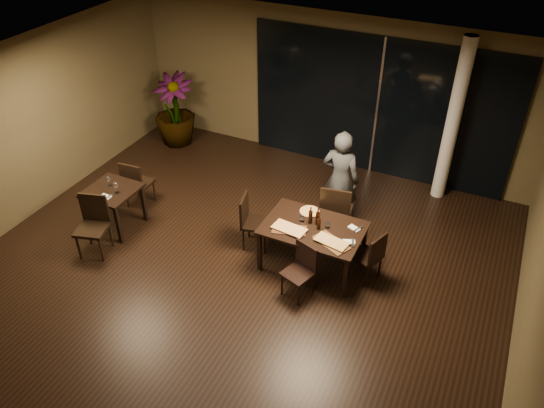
{
  "coord_description": "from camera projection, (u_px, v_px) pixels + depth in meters",
  "views": [
    {
      "loc": [
        3.14,
        -5.12,
        5.63
      ],
      "look_at": [
        0.36,
        0.69,
        1.05
      ],
      "focal_mm": 35.0,
      "sensor_mm": 36.0,
      "label": 1
    }
  ],
  "objects": [
    {
      "name": "side_napkin",
      "position": [
        106.0,
        197.0,
        8.58
      ],
      "size": [
        0.18,
        0.11,
        0.01
      ],
      "primitive_type": "cube",
      "rotation": [
        0.0,
        0.0,
        -0.03
      ],
      "color": "silver",
      "rests_on": "side_table"
    },
    {
      "name": "side_table",
      "position": [
        113.0,
        196.0,
        8.83
      ],
      "size": [
        0.8,
        0.8,
        0.75
      ],
      "color": "black",
      "rests_on": "ground"
    },
    {
      "name": "wall_back",
      "position": [
        330.0,
        90.0,
        10.24
      ],
      "size": [
        8.0,
        0.1,
        3.0
      ],
      "primitive_type": "cube",
      "color": "brown",
      "rests_on": "ground"
    },
    {
      "name": "chair_main_near",
      "position": [
        301.0,
        268.0,
        7.62
      ],
      "size": [
        0.49,
        0.49,
        0.84
      ],
      "rotation": [
        0.0,
        0.0,
        -0.33
      ],
      "color": "black",
      "rests_on": "ground"
    },
    {
      "name": "tumbler_left",
      "position": [
        302.0,
        219.0,
        8.03
      ],
      "size": [
        0.07,
        0.07,
        0.09
      ],
      "primitive_type": "cylinder",
      "color": "white",
      "rests_on": "main_table"
    },
    {
      "name": "wine_glass_b",
      "position": [
        116.0,
        188.0,
        8.63
      ],
      "size": [
        0.08,
        0.08,
        0.19
      ],
      "primitive_type": null,
      "color": "white",
      "rests_on": "side_table"
    },
    {
      "name": "ground",
      "position": [
        231.0,
        277.0,
        8.13
      ],
      "size": [
        8.0,
        8.0,
        0.0
      ],
      "primitive_type": "plane",
      "color": "black",
      "rests_on": "ground"
    },
    {
      "name": "column",
      "position": [
        453.0,
        122.0,
        9.11
      ],
      "size": [
        0.24,
        0.24,
        3.0
      ],
      "primitive_type": "cylinder",
      "color": "silver",
      "rests_on": "ground"
    },
    {
      "name": "diner",
      "position": [
        340.0,
        179.0,
        8.77
      ],
      "size": [
        0.6,
        0.4,
        1.76
      ],
      "primitive_type": "imported",
      "rotation": [
        0.0,
        0.0,
        3.13
      ],
      "color": "#2E3033",
      "rests_on": "ground"
    },
    {
      "name": "main_table",
      "position": [
        313.0,
        231.0,
        7.98
      ],
      "size": [
        1.5,
        1.0,
        0.75
      ],
      "color": "black",
      "rests_on": "ground"
    },
    {
      "name": "napkin_near",
      "position": [
        349.0,
        242.0,
        7.64
      ],
      "size": [
        0.2,
        0.16,
        0.01
      ],
      "primitive_type": "cube",
      "rotation": [
        0.0,
        0.0,
        0.37
      ],
      "color": "white",
      "rests_on": "main_table"
    },
    {
      "name": "chair_main_right",
      "position": [
        371.0,
        255.0,
        7.83
      ],
      "size": [
        0.51,
        0.51,
        0.86
      ],
      "rotation": [
        0.0,
        0.0,
        -1.92
      ],
      "color": "black",
      "rests_on": "ground"
    },
    {
      "name": "wine_glass_a",
      "position": [
        109.0,
        182.0,
        8.8
      ],
      "size": [
        0.07,
        0.07,
        0.17
      ],
      "primitive_type": null,
      "color": "white",
      "rests_on": "side_table"
    },
    {
      "name": "oblong_pizza_right",
      "position": [
        331.0,
        242.0,
        7.62
      ],
      "size": [
        0.5,
        0.3,
        0.02
      ],
      "primitive_type": null,
      "rotation": [
        0.0,
        0.0,
        -0.19
      ],
      "color": "#6C0A09",
      "rests_on": "pizza_board_right"
    },
    {
      "name": "ceiling",
      "position": [
        220.0,
        93.0,
        6.38
      ],
      "size": [
        8.0,
        8.0,
        0.04
      ],
      "primitive_type": "cube",
      "color": "silver",
      "rests_on": "wall_back"
    },
    {
      "name": "napkin_far",
      "position": [
        354.0,
        228.0,
        7.9
      ],
      "size": [
        0.2,
        0.16,
        0.01
      ],
      "primitive_type": "cube",
      "rotation": [
        0.0,
        0.0,
        -0.41
      ],
      "color": "white",
      "rests_on": "main_table"
    },
    {
      "name": "wall_left",
      "position": [
        11.0,
        137.0,
        8.68
      ],
      "size": [
        0.1,
        8.0,
        3.0
      ],
      "primitive_type": "cube",
      "color": "brown",
      "rests_on": "ground"
    },
    {
      "name": "potted_plant",
      "position": [
        174.0,
        110.0,
        11.19
      ],
      "size": [
        0.92,
        0.92,
        1.53
      ],
      "primitive_type": "imported",
      "rotation": [
        0.0,
        0.0,
        0.11
      ],
      "color": "#224B19",
      "rests_on": "ground"
    },
    {
      "name": "pizza_board_left",
      "position": [
        289.0,
        230.0,
        7.87
      ],
      "size": [
        0.56,
        0.39,
        0.01
      ],
      "primitive_type": "cube",
      "rotation": [
        0.0,
        0.0,
        0.29
      ],
      "color": "#452616",
      "rests_on": "main_table"
    },
    {
      "name": "bottle_b",
      "position": [
        319.0,
        222.0,
        7.83
      ],
      "size": [
        0.06,
        0.06,
        0.25
      ],
      "primitive_type": null,
      "color": "black",
      "rests_on": "main_table"
    },
    {
      "name": "chair_main_left",
      "position": [
        251.0,
        219.0,
        8.49
      ],
      "size": [
        0.52,
        0.52,
        0.93
      ],
      "rotation": [
        0.0,
        0.0,
        1.8
      ],
      "color": "black",
      "rests_on": "ground"
    },
    {
      "name": "oblong_pizza_left",
      "position": [
        289.0,
        229.0,
        7.86
      ],
      "size": [
        0.51,
        0.29,
        0.02
      ],
      "primitive_type": null,
      "rotation": [
        0.0,
        0.0,
        -0.12
      ],
      "color": "maroon",
      "rests_on": "pizza_board_left"
    },
    {
      "name": "bottle_c",
      "position": [
        318.0,
        217.0,
        7.91
      ],
      "size": [
        0.06,
        0.06,
        0.29
      ],
      "primitive_type": null,
      "color": "black",
      "rests_on": "main_table"
    },
    {
      "name": "chair_side_near",
      "position": [
        93.0,
        221.0,
        8.37
      ],
      "size": [
        0.57,
        0.57,
        1.0
      ],
      "rotation": [
        0.0,
        0.0,
        0.29
      ],
      "color": "black",
      "rests_on": "ground"
    },
    {
      "name": "bottle_a",
      "position": [
        311.0,
        215.0,
        7.94
      ],
      "size": [
        0.06,
        0.06,
        0.29
      ],
      "primitive_type": null,
      "color": "black",
      "rests_on": "main_table"
    },
    {
      "name": "chair_main_far",
      "position": [
        336.0,
        210.0,
        8.56
      ],
      "size": [
        0.56,
        0.56,
        1.06
      ],
      "rotation": [
        0.0,
        0.0,
        3.31
      ],
      "color": "black",
      "rests_on": "ground"
    },
    {
      "name": "window_panel",
      "position": [
        378.0,
        108.0,
        9.91
      ],
      "size": [
        5.0,
        0.06,
        2.7
      ],
      "primitive_type": "cube",
      "color": "black",
      "rests_on": "ground"
    },
    {
      "name": "tumbler_right",
      "position": [
        327.0,
        225.0,
        7.91
      ],
      "size": [
        0.07,
        0.07,
        0.08
      ],
      "primitive_type": "cylinder",
      "color": "white",
      "rests_on": "main_table"
    },
    {
      "name": "pizza_board_right",
      "position": [
        331.0,
        243.0,
        7.62
      ],
      "size": [
        0.61,
        0.48,
        0.01
      ],
      "primitive_type": "cube",
      "rotation": [
        0.0,
        0.0,
        -0.45
      ],
      "color": "#4B3018",
      "rests_on": "main_table"
    },
    {
      "name": "chair_side_far",
      "position": [
        136.0,
        182.0,
        9.37
      ],
      "size": [
        0.47,
        0.47,
        0.93
      ],
      "rotation": [
        0.0,
        0.0,
        3.23
      ],
      "color": "black",
      "rests_on": "ground"
    },
    {
      "name": "round_pizza",
      "position": [
        310.0,
        212.0,
        8.24
      ],
      "size": [
        0.3,
        0.3,
        0.01
      ],
      "primitive_type": "cylinder",
      "color": "#B63614",
      "rests_on": "main_table"
    }
  ]
}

